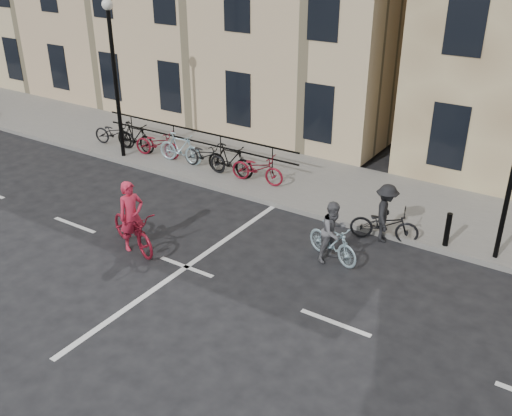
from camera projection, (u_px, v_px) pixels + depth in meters
The scene contains 8 objects.
ground at pixel (186, 267), 13.84m from camera, with size 120.00×120.00×0.00m, color black.
sidewalk at pixel (207, 158), 20.29m from camera, with size 46.00×4.00×0.15m, color slate.
lamp_post at pixel (113, 61), 18.82m from camera, with size 0.36×0.36×5.28m.
bollard_east at pixel (448, 230), 14.31m from camera, with size 0.14×0.14×0.90m, color black.
parked_bikes at pixel (181, 149), 19.49m from camera, with size 8.30×1.23×1.05m.
cyclist_pink at pixel (133, 226), 14.42m from camera, with size 2.18×1.36×1.83m.
cyclist_grey at pixel (333, 237), 13.90m from camera, with size 1.68×0.96×1.56m.
cyclist_dark at pixel (385, 219), 14.79m from camera, with size 1.88×1.15×1.58m.
Camera 1 is at (7.89, -8.95, 7.36)m, focal length 40.00 mm.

